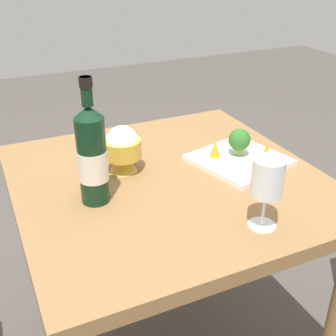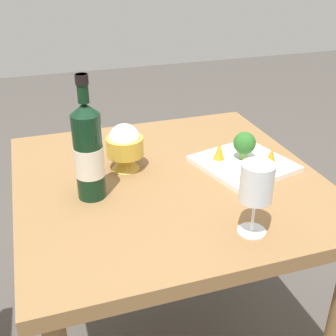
{
  "view_description": "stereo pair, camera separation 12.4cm",
  "coord_description": "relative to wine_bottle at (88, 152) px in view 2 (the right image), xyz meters",
  "views": [
    {
      "loc": [
        -0.46,
        -1.0,
        1.35
      ],
      "look_at": [
        0.0,
        0.0,
        0.77
      ],
      "focal_mm": 46.44,
      "sensor_mm": 36.0,
      "label": 1
    },
    {
      "loc": [
        -0.35,
        -1.05,
        1.35
      ],
      "look_at": [
        0.0,
        0.0,
        0.77
      ],
      "focal_mm": 46.44,
      "sensor_mm": 36.0,
      "label": 2
    }
  ],
  "objects": [
    {
      "name": "dining_table",
      "position": [
        0.23,
        0.03,
        -0.22
      ],
      "size": [
        0.86,
        0.86,
        0.74
      ],
      "color": "olive",
      "rests_on": "ground_plane"
    },
    {
      "name": "wine_bottle",
      "position": [
        0.0,
        0.0,
        0.0
      ],
      "size": [
        0.08,
        0.08,
        0.33
      ],
      "color": "black",
      "rests_on": "dining_table"
    },
    {
      "name": "wine_glass",
      "position": [
        0.33,
        -0.28,
        -0.0
      ],
      "size": [
        0.08,
        0.08,
        0.18
      ],
      "color": "white",
      "rests_on": "dining_table"
    },
    {
      "name": "rice_bowl",
      "position": [
        0.12,
        0.13,
        -0.06
      ],
      "size": [
        0.11,
        0.11,
        0.14
      ],
      "color": "gold",
      "rests_on": "dining_table"
    },
    {
      "name": "serving_plate",
      "position": [
        0.47,
        0.03,
        -0.12
      ],
      "size": [
        0.3,
        0.3,
        0.02
      ],
      "rotation": [
        0.0,
        0.0,
        0.25
      ],
      "color": "white",
      "rests_on": "dining_table"
    },
    {
      "name": "broccoli_floret",
      "position": [
        0.47,
        0.05,
        -0.07
      ],
      "size": [
        0.07,
        0.07,
        0.09
      ],
      "color": "#729E4C",
      "rests_on": "serving_plate"
    },
    {
      "name": "carrot_garnish_left",
      "position": [
        0.4,
        0.07,
        -0.09
      ],
      "size": [
        0.03,
        0.03,
        0.05
      ],
      "color": "orange",
      "rests_on": "serving_plate"
    },
    {
      "name": "carrot_garnish_right",
      "position": [
        0.53,
        -0.02,
        -0.09
      ],
      "size": [
        0.03,
        0.03,
        0.06
      ],
      "color": "orange",
      "rests_on": "serving_plate"
    }
  ]
}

